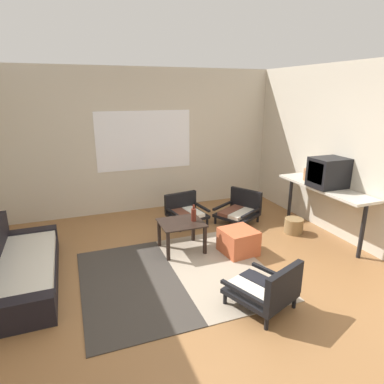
{
  "coord_description": "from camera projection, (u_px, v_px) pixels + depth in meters",
  "views": [
    {
      "loc": [
        -1.36,
        -3.19,
        2.28
      ],
      "look_at": [
        0.17,
        0.89,
        0.93
      ],
      "focal_mm": 30.82,
      "sensor_mm": 36.0,
      "label": 1
    }
  ],
  "objects": [
    {
      "name": "wicker_basket",
      "position": [
        294.0,
        226.0,
        5.49
      ],
      "size": [
        0.31,
        0.31,
        0.25
      ],
      "primitive_type": "cylinder",
      "color": "olive",
      "rests_on": "ground"
    },
    {
      "name": "console_shelf",
      "position": [
        324.0,
        191.0,
        5.2
      ],
      "size": [
        0.47,
        1.74,
        0.85
      ],
      "color": "beige",
      "rests_on": "ground"
    },
    {
      "name": "clay_vase",
      "position": [
        309.0,
        174.0,
        5.48
      ],
      "size": [
        0.19,
        0.19,
        0.28
      ],
      "color": "#A87047",
      "rests_on": "console_shelf"
    },
    {
      "name": "armchair_striped_foreground",
      "position": [
        267.0,
        289.0,
        3.51
      ],
      "size": [
        0.79,
        0.81,
        0.57
      ],
      "color": "black",
      "rests_on": "ground"
    },
    {
      "name": "area_rug",
      "position": [
        176.0,
        275.0,
        4.25
      ],
      "size": [
        2.37,
        2.08,
        0.01
      ],
      "color": "#38332D",
      "rests_on": "ground"
    },
    {
      "name": "couch",
      "position": [
        17.0,
        269.0,
        4.01
      ],
      "size": [
        0.78,
        2.0,
        0.64
      ],
      "color": "black",
      "rests_on": "ground"
    },
    {
      "name": "ottoman_orange",
      "position": [
        238.0,
        241.0,
        4.79
      ],
      "size": [
        0.52,
        0.52,
        0.36
      ],
      "primitive_type": "cube",
      "rotation": [
        0.0,
        0.0,
        0.11
      ],
      "color": "#BC5633",
      "rests_on": "ground"
    },
    {
      "name": "glass_bottle",
      "position": [
        194.0,
        214.0,
        4.81
      ],
      "size": [
        0.07,
        0.07,
        0.25
      ],
      "color": "#5B2319",
      "rests_on": "coffee_table"
    },
    {
      "name": "side_wall_right",
      "position": [
        367.0,
        158.0,
        4.75
      ],
      "size": [
        0.12,
        6.6,
        2.7
      ],
      "primitive_type": "cube",
      "color": "beige",
      "rests_on": "ground"
    },
    {
      "name": "crt_television",
      "position": [
        328.0,
        173.0,
        5.07
      ],
      "size": [
        0.52,
        0.42,
        0.46
      ],
      "color": "black",
      "rests_on": "console_shelf"
    },
    {
      "name": "coffee_table",
      "position": [
        181.0,
        228.0,
        4.82
      ],
      "size": [
        0.63,
        0.56,
        0.45
      ],
      "color": "black",
      "rests_on": "ground"
    },
    {
      "name": "armchair_corner",
      "position": [
        240.0,
        209.0,
        5.93
      ],
      "size": [
        0.87,
        0.86,
        0.56
      ],
      "color": "black",
      "rests_on": "ground"
    },
    {
      "name": "far_wall_with_window",
      "position": [
        144.0,
        141.0,
        6.32
      ],
      "size": [
        5.6,
        0.13,
        2.7
      ],
      "color": "beige",
      "rests_on": "ground"
    },
    {
      "name": "ground_plane",
      "position": [
        205.0,
        288.0,
        3.98
      ],
      "size": [
        7.8,
        7.8,
        0.0
      ],
      "primitive_type": "plane",
      "color": "olive"
    },
    {
      "name": "armchair_by_window",
      "position": [
        185.0,
        210.0,
        5.88
      ],
      "size": [
        0.71,
        0.65,
        0.52
      ],
      "color": "black",
      "rests_on": "ground"
    }
  ]
}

